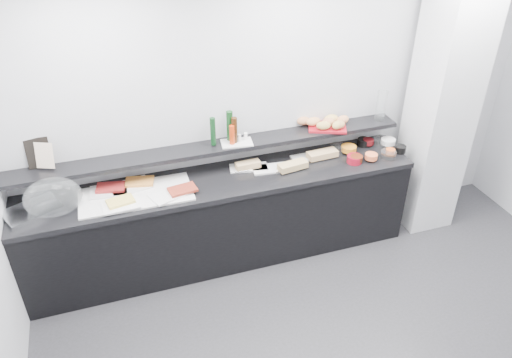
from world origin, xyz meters
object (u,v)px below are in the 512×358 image
object	(u,v)px
framed_print	(38,153)
carafe	(381,106)
sandwich_plate_mid	(273,168)
cloche_base	(32,211)
bread_tray	(327,127)
condiment_tray	(237,143)

from	to	relation	value
framed_print	carafe	bearing A→B (deg)	-0.40
carafe	sandwich_plate_mid	bearing A→B (deg)	-171.98
sandwich_plate_mid	framed_print	bearing A→B (deg)	178.58
cloche_base	bread_tray	bearing A→B (deg)	-20.73
sandwich_plate_mid	bread_tray	world-z (taller)	bread_tray
cloche_base	carafe	world-z (taller)	carafe
sandwich_plate_mid	cloche_base	bearing A→B (deg)	-172.99
sandwich_plate_mid	bread_tray	bearing A→B (deg)	21.64
cloche_base	bread_tray	world-z (taller)	bread_tray
bread_tray	carafe	bearing A→B (deg)	22.20
condiment_tray	carafe	bearing A→B (deg)	8.56
condiment_tray	bread_tray	xyz separation A→B (m)	(0.91, 0.03, 0.00)
cloche_base	framed_print	distance (m)	0.48
cloche_base	bread_tray	size ratio (longest dim) A/B	1.21
cloche_base	sandwich_plate_mid	bearing A→B (deg)	-24.10
sandwich_plate_mid	condiment_tray	distance (m)	0.42
framed_print	bread_tray	world-z (taller)	framed_print
framed_print	bread_tray	bearing A→B (deg)	-0.80
condiment_tray	bread_tray	size ratio (longest dim) A/B	0.79
framed_print	cloche_base	bearing A→B (deg)	-109.73
cloche_base	condiment_tray	size ratio (longest dim) A/B	1.53
condiment_tray	bread_tray	bearing A→B (deg)	9.23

